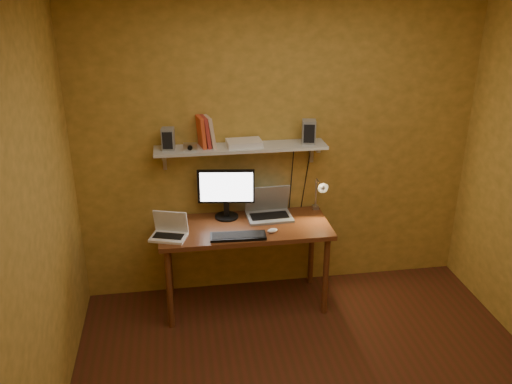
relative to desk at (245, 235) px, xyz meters
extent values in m
cube|color=gold|center=(0.34, 0.33, 0.64)|extent=(3.40, 0.02, 2.60)
cube|color=gold|center=(-1.37, -1.28, 0.64)|extent=(0.02, 3.20, 2.60)
cube|color=brown|center=(0.00, 0.00, 0.07)|extent=(1.40, 0.60, 0.04)
cylinder|color=brown|center=(-0.64, -0.24, -0.31)|extent=(0.05, 0.05, 0.71)
cylinder|color=brown|center=(0.64, -0.24, -0.31)|extent=(0.05, 0.05, 0.71)
cylinder|color=brown|center=(-0.64, 0.24, -0.31)|extent=(0.05, 0.05, 0.71)
cylinder|color=brown|center=(0.64, 0.24, -0.31)|extent=(0.05, 0.05, 0.71)
cube|color=silver|center=(0.00, 0.19, 0.70)|extent=(1.40, 0.25, 0.02)
cube|color=silver|center=(-0.62, 0.30, 0.60)|extent=(0.03, 0.03, 0.18)
cube|color=silver|center=(0.62, 0.30, 0.60)|extent=(0.03, 0.03, 0.18)
cylinder|color=black|center=(-0.13, 0.19, 0.09)|extent=(0.23, 0.23, 0.01)
cube|color=black|center=(-0.13, 0.19, 0.17)|extent=(0.05, 0.04, 0.15)
cube|color=black|center=(-0.13, 0.19, 0.37)|extent=(0.47, 0.09, 0.29)
cube|color=white|center=(-0.13, 0.17, 0.37)|extent=(0.43, 0.06, 0.26)
cube|color=gray|center=(0.23, 0.12, 0.10)|extent=(0.38, 0.28, 0.02)
cube|color=black|center=(0.23, 0.12, 0.11)|extent=(0.32, 0.16, 0.00)
cube|color=gray|center=(0.22, 0.20, 0.23)|extent=(0.38, 0.12, 0.25)
cube|color=#162646|center=(0.22, 0.20, 0.23)|extent=(0.33, 0.09, 0.21)
cube|color=white|center=(-0.62, -0.13, 0.10)|extent=(0.32, 0.26, 0.02)
cube|color=black|center=(-0.62, -0.13, 0.11)|extent=(0.25, 0.17, 0.00)
cube|color=white|center=(-0.60, -0.06, 0.20)|extent=(0.27, 0.13, 0.19)
cube|color=black|center=(-0.60, -0.06, 0.20)|extent=(0.24, 0.11, 0.16)
cube|color=black|center=(-0.08, -0.20, 0.10)|extent=(0.44, 0.17, 0.02)
ellipsoid|color=white|center=(0.20, -0.15, 0.10)|extent=(0.10, 0.08, 0.03)
cube|color=silver|center=(0.66, 0.24, 0.08)|extent=(0.05, 0.06, 0.08)
cylinder|color=silver|center=(0.66, 0.24, 0.23)|extent=(0.02, 0.02, 0.28)
cylinder|color=silver|center=(0.66, 0.16, 0.37)|extent=(0.01, 0.16, 0.01)
cone|color=silver|center=(0.66, 0.08, 0.37)|extent=(0.09, 0.09, 0.09)
sphere|color=#FFE0A5|center=(0.66, 0.06, 0.37)|extent=(0.04, 0.04, 0.04)
cube|color=gray|center=(-0.58, 0.19, 0.80)|extent=(0.11, 0.11, 0.18)
cube|color=gray|center=(0.56, 0.18, 0.81)|extent=(0.13, 0.13, 0.19)
cube|color=#DD4C23|center=(-0.32, 0.22, 0.84)|extent=(0.08, 0.18, 0.25)
cube|color=#AC312A|center=(-0.28, 0.22, 0.84)|extent=(0.09, 0.18, 0.25)
cube|color=beige|center=(-0.25, 0.22, 0.84)|extent=(0.10, 0.18, 0.25)
cube|color=silver|center=(-0.41, 0.13, 0.74)|extent=(0.11, 0.05, 0.07)
cylinder|color=black|center=(-0.41, 0.11, 0.74)|extent=(0.04, 0.03, 0.04)
cube|color=white|center=(0.03, 0.20, 0.73)|extent=(0.29, 0.20, 0.05)
camera|label=1|loc=(-0.52, -3.97, 2.05)|focal=38.00mm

